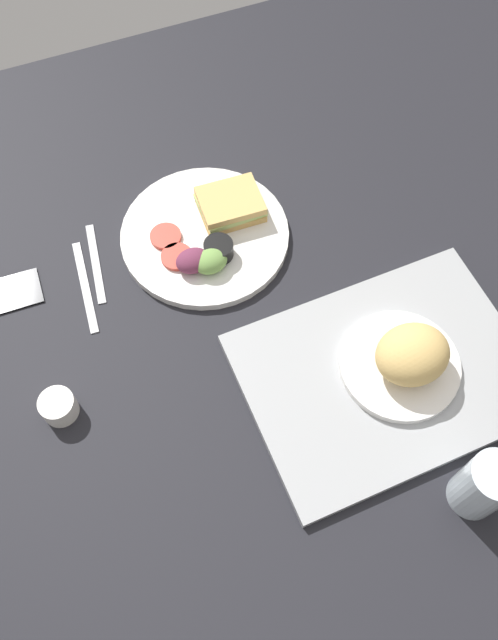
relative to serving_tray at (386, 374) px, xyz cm
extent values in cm
cube|color=black|center=(15.43, -18.71, -2.30)|extent=(190.00, 150.00, 3.00)
cube|color=#9EA0A3|center=(0.00, 0.00, 0.00)|extent=(45.65, 33.89, 1.60)
cylinder|color=white|center=(-2.19, 0.00, 1.50)|extent=(19.29, 19.29, 1.40)
ellipsoid|color=#DBB266|center=(-2.99, 0.66, 6.18)|extent=(11.68, 10.09, 7.96)
cylinder|color=white|center=(17.72, -36.43, 0.00)|extent=(30.38, 30.38, 1.60)
cube|color=tan|center=(11.65, -39.16, 1.50)|extent=(11.37, 9.46, 1.40)
cube|color=#B2C66B|center=(11.65, -39.16, 2.70)|extent=(11.02, 9.02, 1.00)
cube|color=#DBB266|center=(11.65, -39.16, 3.90)|extent=(11.49, 9.60, 1.40)
cylinder|color=#D14738|center=(24.56, -37.95, 1.20)|extent=(5.60, 5.60, 0.80)
cylinder|color=#D14738|center=(24.10, -33.09, 1.20)|extent=(5.60, 5.60, 0.80)
cylinder|color=black|center=(16.96, -31.11, 2.30)|extent=(5.20, 5.20, 3.00)
cylinder|color=#EFEACC|center=(16.96, -31.11, 3.40)|extent=(4.26, 4.26, 0.60)
ellipsoid|color=#729E4C|center=(19.24, -29.14, 2.60)|extent=(6.00, 4.80, 3.60)
ellipsoid|color=#6B2D47|center=(21.98, -30.35, 2.60)|extent=(6.00, 4.80, 3.60)
cylinder|color=silver|center=(-2.86, 21.95, 5.38)|extent=(7.21, 7.21, 12.35)
cylinder|color=silver|center=(50.14, -13.54, 1.20)|extent=(5.60, 5.60, 4.00)
cube|color=#B7B7BC|center=(37.72, -38.43, -0.55)|extent=(3.67, 17.03, 0.50)
cube|color=#B7B7BC|center=(40.72, -34.43, -0.55)|extent=(3.07, 19.05, 0.50)
camera|label=1|loc=(35.90, 30.36, 96.05)|focal=36.37mm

